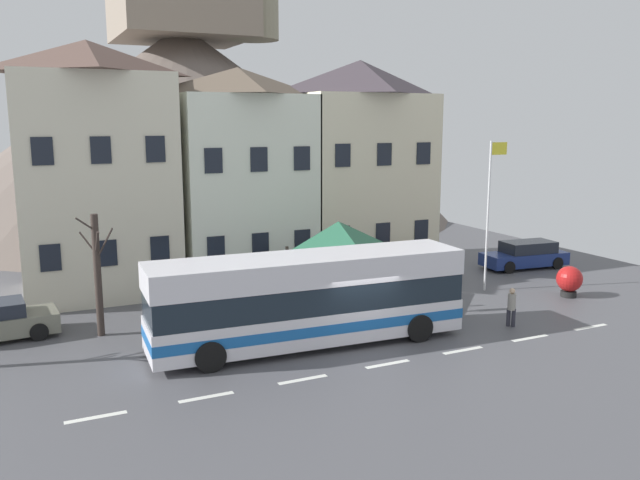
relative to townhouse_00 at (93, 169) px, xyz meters
name	(u,v)px	position (x,y,z in m)	size (l,w,h in m)	color
ground_plane	(363,349)	(7.21, -12.05, -5.64)	(40.00, 60.00, 0.07)	#4F4F54
townhouse_00	(93,169)	(0.00, 0.00, 0.00)	(6.55, 6.16, 11.21)	beige
townhouse_01	(240,175)	(6.76, -0.31, -0.48)	(6.31, 5.55, 10.26)	silver
townhouse_02	(359,166)	(13.29, -0.52, -0.20)	(6.89, 5.12, 10.82)	beige
hilltop_castle	(185,119)	(9.70, 22.35, 2.31)	(42.50, 42.50, 23.58)	#665A53
transit_bus	(309,300)	(5.67, -10.89, -3.99)	(11.22, 3.06, 3.20)	silver
bus_shelter	(338,236)	(8.85, -6.87, -2.62)	(3.60, 3.60, 3.62)	#473D33
parked_car_00	(525,255)	(21.14, -4.73, -4.91)	(4.72, 2.20, 1.43)	navy
parked_car_02	(411,271)	(13.65, -5.14, -4.94)	(4.29, 1.96, 1.37)	slate
pedestrian_00	(455,292)	(12.73, -9.84, -4.75)	(0.33, 0.29, 1.57)	black
pedestrian_01	(512,306)	(13.51, -12.30, -4.79)	(0.30, 0.30, 1.50)	#2D2D38
public_bench	(286,285)	(7.42, -4.48, -5.13)	(1.67, 0.48, 0.87)	#33473D
flagpole	(490,205)	(16.21, -7.56, -1.61)	(0.95, 0.10, 6.87)	silver
harbour_buoy	(569,280)	(18.79, -10.07, -4.84)	(1.14, 1.14, 1.39)	black
bare_tree_01	(98,272)	(-0.80, -6.72, -3.24)	(1.22, 1.40, 4.49)	#382D28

